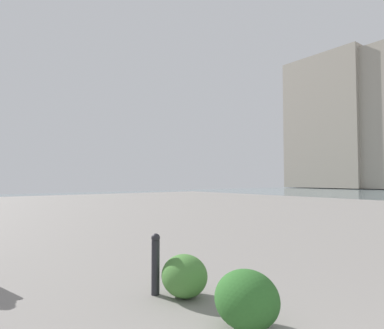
# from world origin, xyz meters

# --- Properties ---
(building_highrise) EXTENTS (15.64, 12.90, 26.41)m
(building_highrise) POSITION_xyz_m (35.41, -62.79, 13.20)
(building_highrise) COLOR #9E9384
(building_highrise) RESTS_ON ground
(bollard_mid) EXTENTS (0.13, 0.13, 0.89)m
(bollard_mid) POSITION_xyz_m (4.60, -0.96, 0.46)
(bollard_mid) COLOR #232328
(bollard_mid) RESTS_ON ground
(shrub_low) EXTENTS (0.77, 0.70, 0.66)m
(shrub_low) POSITION_xyz_m (3.04, -1.21, 0.33)
(shrub_low) COLOR #2D6628
(shrub_low) RESTS_ON ground
(shrub_round) EXTENTS (0.71, 0.64, 0.60)m
(shrub_round) POSITION_xyz_m (4.26, -1.24, 0.30)
(shrub_round) COLOR #477F38
(shrub_round) RESTS_ON ground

